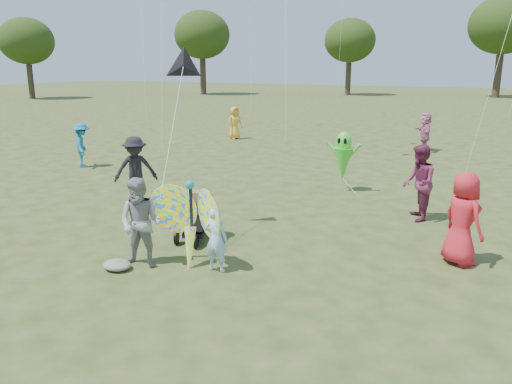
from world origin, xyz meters
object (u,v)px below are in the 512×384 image
(adult_man, at_px, (140,223))
(crowd_e, at_px, (419,183))
(crowd_b, at_px, (136,169))
(jogging_stroller, at_px, (196,213))
(child_girl, at_px, (216,239))
(crowd_a, at_px, (463,219))
(crowd_j, at_px, (425,132))
(alien_kite, at_px, (343,158))
(butterfly_kite, at_px, (190,223))
(crowd_g, at_px, (235,123))
(crowd_i, at_px, (82,145))

(adult_man, bearing_deg, crowd_e, 39.52)
(crowd_b, bearing_deg, crowd_e, -27.36)
(crowd_e, relative_size, jogging_stroller, 1.59)
(child_girl, distance_m, crowd_a, 4.50)
(crowd_j, relative_size, alien_kite, 0.93)
(jogging_stroller, relative_size, butterfly_kite, 0.63)
(adult_man, xyz_separation_m, crowd_e, (3.93, 5.23, 0.08))
(butterfly_kite, relative_size, alien_kite, 1.03)
(crowd_g, bearing_deg, adult_man, -124.71)
(jogging_stroller, relative_size, alien_kite, 0.65)
(crowd_j, bearing_deg, butterfly_kite, -30.44)
(crowd_b, bearing_deg, crowd_j, 23.87)
(crowd_i, distance_m, alien_kite, 9.42)
(adult_man, distance_m, crowd_e, 6.54)
(child_girl, height_order, crowd_b, crowd_b)
(adult_man, height_order, crowd_a, crowd_a)
(child_girl, relative_size, crowd_e, 0.66)
(crowd_a, bearing_deg, crowd_i, 26.56)
(child_girl, relative_size, crowd_b, 0.68)
(crowd_g, xyz_separation_m, alien_kite, (7.99, -7.68, 0.17))
(jogging_stroller, bearing_deg, child_girl, -65.06)
(crowd_e, distance_m, crowd_i, 11.85)
(crowd_a, height_order, crowd_j, crowd_a)
(crowd_b, distance_m, alien_kite, 5.84)
(child_girl, xyz_separation_m, crowd_g, (-7.81, 14.32, 0.20))
(child_girl, distance_m, crowd_g, 16.32)
(crowd_i, relative_size, jogging_stroller, 1.40)
(adult_man, relative_size, crowd_a, 0.96)
(child_girl, distance_m, adult_man, 1.41)
(jogging_stroller, bearing_deg, alien_kite, 54.95)
(adult_man, height_order, butterfly_kite, adult_man)
(child_girl, height_order, crowd_a, crowd_a)
(adult_man, relative_size, butterfly_kite, 0.92)
(crowd_b, xyz_separation_m, crowd_j, (5.53, 11.94, -0.07))
(crowd_a, relative_size, butterfly_kite, 0.96)
(crowd_i, distance_m, crowd_j, 13.84)
(adult_man, distance_m, butterfly_kite, 0.89)
(crowd_a, xyz_separation_m, crowd_b, (-8.23, 0.67, 0.01))
(crowd_g, relative_size, butterfly_kite, 0.89)
(crowd_b, relative_size, crowd_i, 1.11)
(adult_man, xyz_separation_m, jogging_stroller, (0.12, 1.61, -0.21))
(crowd_e, height_order, crowd_j, crowd_e)
(crowd_a, height_order, alien_kite, alien_kite)
(crowd_j, distance_m, butterfly_kite, 15.06)
(child_girl, relative_size, crowd_i, 0.76)
(jogging_stroller, distance_m, butterfly_kite, 1.33)
(child_girl, height_order, crowd_g, crowd_g)
(adult_man, bearing_deg, child_girl, 4.60)
(alien_kite, bearing_deg, crowd_e, -37.24)
(child_girl, bearing_deg, crowd_i, -38.80)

